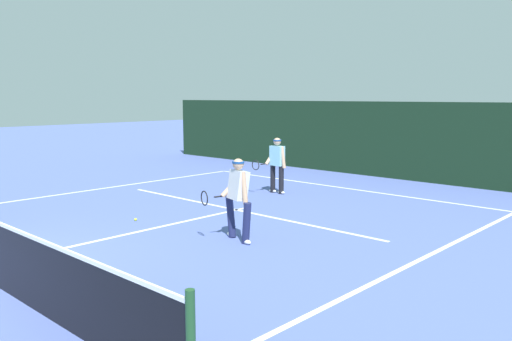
{
  "coord_description": "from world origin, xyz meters",
  "views": [
    {
      "loc": [
        8.99,
        -2.81,
        2.78
      ],
      "look_at": [
        0.43,
        6.36,
        1.0
      ],
      "focal_mm": 36.75,
      "sensor_mm": 36.0,
      "label": 1
    }
  ],
  "objects": [
    {
      "name": "court_line_baseline_far",
      "position": [
        0.0,
        10.55,
        0.0
      ],
      "size": [
        10.25,
        0.1,
        0.01
      ],
      "primitive_type": "cube",
      "color": "white",
      "rests_on": "ground_plane"
    },
    {
      "name": "court_line_service",
      "position": [
        0.0,
        6.11,
        0.0
      ],
      "size": [
        8.36,
        0.1,
        0.01
      ],
      "primitive_type": "cube",
      "color": "white",
      "rests_on": "ground_plane"
    },
    {
      "name": "court_line_centre",
      "position": [
        0.0,
        3.2,
        0.0
      ],
      "size": [
        0.1,
        6.4,
        0.01
      ],
      "primitive_type": "cube",
      "color": "white",
      "rests_on": "ground_plane"
    },
    {
      "name": "player_near",
      "position": [
        1.96,
        4.2,
        0.88
      ],
      "size": [
        1.01,
        0.87,
        1.61
      ],
      "rotation": [
        0.0,
        0.0,
        2.87
      ],
      "color": "#1E234C",
      "rests_on": "ground_plane"
    },
    {
      "name": "player_far",
      "position": [
        -0.76,
        8.51,
        0.88
      ],
      "size": [
        0.79,
        0.86,
        1.61
      ],
      "rotation": [
        0.0,
        0.0,
        3.09
      ],
      "color": "black",
      "rests_on": "ground_plane"
    },
    {
      "name": "tennis_ball",
      "position": [
        -0.85,
        3.75,
        0.03
      ],
      "size": [
        0.07,
        0.07,
        0.07
      ],
      "primitive_type": "sphere",
      "color": "#D1E033",
      "rests_on": "ground_plane"
    },
    {
      "name": "back_fence_windscreen",
      "position": [
        0.0,
        13.31,
        1.3
      ],
      "size": [
        21.61,
        0.12,
        2.6
      ],
      "primitive_type": "cube",
      "color": "black",
      "rests_on": "ground_plane"
    }
  ]
}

